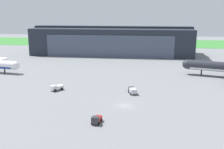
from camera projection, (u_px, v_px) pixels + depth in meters
name	position (u px, v px, depth m)	size (l,w,h in m)	color
ground_plane	(125.00, 105.00, 82.13)	(440.00, 440.00, 0.00)	slate
grass_field_strip	(140.00, 43.00, 233.28)	(440.00, 56.00, 0.08)	#3B8337
maintenance_hangar	(112.00, 41.00, 174.16)	(98.75, 28.40, 17.62)	#232833
pushback_tractor	(56.00, 87.00, 97.03)	(4.32, 4.81, 2.02)	silver
ops_van	(96.00, 119.00, 69.13)	(2.51, 4.11, 2.11)	#2D2D33
stair_truck	(132.00, 90.00, 93.42)	(3.28, 4.82, 1.94)	#2D2D33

